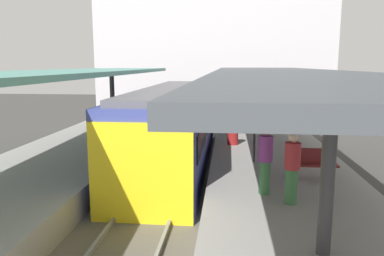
% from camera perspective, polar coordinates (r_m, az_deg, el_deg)
% --- Properties ---
extents(ground_plane, '(80.00, 80.00, 0.00)m').
position_cam_1_polar(ground_plane, '(12.01, -5.17, -10.83)').
color(ground_plane, '#383835').
extents(platform_left, '(4.40, 28.00, 1.00)m').
position_cam_1_polar(platform_left, '(13.07, -21.95, -7.48)').
color(platform_left, gray).
rests_on(platform_left, ground_plane).
extents(platform_right, '(4.40, 28.00, 1.00)m').
position_cam_1_polar(platform_right, '(11.77, 13.53, -8.92)').
color(platform_right, gray).
rests_on(platform_right, ground_plane).
extents(track_ballast, '(3.20, 28.00, 0.20)m').
position_cam_1_polar(track_ballast, '(11.97, -5.18, -10.38)').
color(track_ballast, '#59544C').
rests_on(track_ballast, ground_plane).
extents(rail_near_side, '(0.08, 28.00, 0.14)m').
position_cam_1_polar(rail_near_side, '(12.07, -8.60, -9.43)').
color(rail_near_side, slate).
rests_on(rail_near_side, track_ballast).
extents(rail_far_side, '(0.08, 28.00, 0.14)m').
position_cam_1_polar(rail_far_side, '(11.81, -1.71, -9.76)').
color(rail_far_side, slate).
rests_on(rail_far_side, track_ballast).
extents(commuter_train, '(2.78, 11.73, 3.10)m').
position_cam_1_polar(commuter_train, '(15.00, -2.74, 0.19)').
color(commuter_train, '#38428C').
rests_on(commuter_train, track_ballast).
extents(canopy_left, '(4.18, 21.00, 2.97)m').
position_cam_1_polar(canopy_left, '(13.79, -20.16, 7.67)').
color(canopy_left, '#333335').
rests_on(canopy_left, platform_left).
extents(canopy_right, '(4.18, 21.00, 3.00)m').
position_cam_1_polar(canopy_right, '(12.56, 13.27, 8.01)').
color(canopy_right, '#333335').
rests_on(canopy_right, platform_right).
extents(platform_bench, '(1.40, 0.41, 0.86)m').
position_cam_1_polar(platform_bench, '(11.09, 17.76, -5.07)').
color(platform_bench, black).
rests_on(platform_bench, platform_right).
extents(platform_sign, '(0.90, 0.08, 2.21)m').
position_cam_1_polar(platform_sign, '(12.34, 9.61, 2.21)').
color(platform_sign, '#262628').
rests_on(platform_sign, platform_right).
extents(litter_bin, '(0.44, 0.44, 0.80)m').
position_cam_1_polar(litter_bin, '(15.15, 6.23, -1.02)').
color(litter_bin, maroon).
rests_on(litter_bin, platform_right).
extents(passenger_near_bench, '(0.36, 0.36, 1.70)m').
position_cam_1_polar(passenger_near_bench, '(9.41, 11.09, -4.76)').
color(passenger_near_bench, '#386B3D').
rests_on(passenger_near_bench, platform_right).
extents(passenger_mid_platform, '(0.36, 0.36, 1.67)m').
position_cam_1_polar(passenger_mid_platform, '(8.91, 15.01, -5.84)').
color(passenger_mid_platform, '#386B3D').
rests_on(passenger_mid_platform, platform_right).
extents(station_building_backdrop, '(18.00, 6.00, 11.00)m').
position_cam_1_polar(station_building_backdrop, '(31.09, 3.39, 12.07)').
color(station_building_backdrop, '#B7B2B7').
rests_on(station_building_backdrop, ground_plane).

